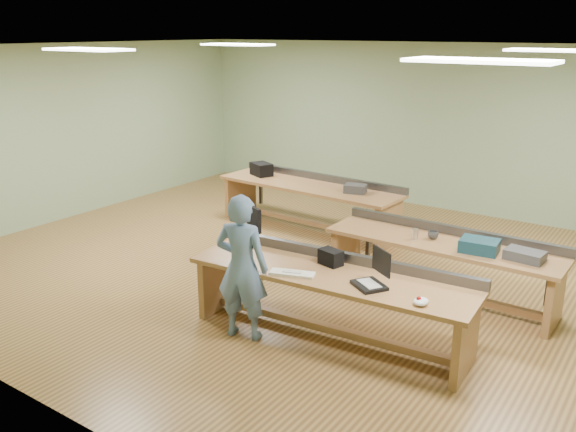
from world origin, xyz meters
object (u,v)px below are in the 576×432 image
object	(u,v)px
person	(242,267)
parts_bin_teal	(479,246)
drinks_can	(415,234)
laptop_base	(369,285)
parts_bin_grey	(525,255)
camera_bag	(331,257)
task_chair	(245,243)
workbench_front	(332,288)
mug	(433,235)
workbench_mid	(443,256)
workbench_back	(310,195)

from	to	relation	value
person	parts_bin_teal	xyz separation A→B (m)	(1.88, 2.04, 0.02)
drinks_can	person	bearing A→B (deg)	-118.17
laptop_base	drinks_can	world-z (taller)	drinks_can
parts_bin_grey	drinks_can	world-z (taller)	drinks_can
camera_bag	task_chair	xyz separation A→B (m)	(-1.99, 1.00, -0.54)
workbench_front	drinks_can	xyz separation A→B (m)	(0.30, 1.49, 0.25)
workbench_front	parts_bin_grey	bearing A→B (deg)	39.55
mug	workbench_front	bearing A→B (deg)	-106.62
camera_bag	mug	bearing A→B (deg)	81.53
laptop_base	parts_bin_grey	world-z (taller)	parts_bin_grey
camera_bag	drinks_can	distance (m)	1.38
workbench_mid	workbench_front	bearing A→B (deg)	-110.30
workbench_back	laptop_base	xyz separation A→B (m)	(2.75, -3.21, 0.20)
camera_bag	drinks_can	size ratio (longest dim) A/B	1.91
parts_bin_teal	parts_bin_grey	bearing A→B (deg)	2.86
parts_bin_grey	person	bearing A→B (deg)	-139.09
workbench_back	laptop_base	distance (m)	4.23
workbench_front	camera_bag	bearing A→B (deg)	120.81
camera_bag	person	bearing A→B (deg)	-118.79
person	parts_bin_grey	bearing A→B (deg)	-153.62
camera_bag	parts_bin_teal	distance (m)	1.79
parts_bin_grey	mug	bearing A→B (deg)	174.79
parts_bin_grey	drinks_can	xyz separation A→B (m)	(-1.29, -0.03, 0.01)
laptop_base	parts_bin_teal	xyz separation A→B (m)	(0.58, 1.62, 0.06)
workbench_mid	task_chair	world-z (taller)	workbench_mid
person	workbench_mid	bearing A→B (deg)	-137.58
mug	workbench_mid	bearing A→B (deg)	-0.21
workbench_back	parts_bin_grey	bearing A→B (deg)	-19.14
workbench_front	camera_bag	distance (m)	0.34
laptop_base	parts_bin_teal	world-z (taller)	parts_bin_teal
workbench_back	task_chair	bearing A→B (deg)	-82.93
parts_bin_grey	workbench_mid	bearing A→B (deg)	174.07
laptop_base	mug	world-z (taller)	mug
person	drinks_can	world-z (taller)	person
workbench_mid	person	distance (m)	2.59
parts_bin_teal	parts_bin_grey	distance (m)	0.50
person	laptop_base	xyz separation A→B (m)	(1.29, 0.41, -0.04)
laptop_base	parts_bin_grey	bearing A→B (deg)	89.51
drinks_can	parts_bin_grey	bearing A→B (deg)	1.33
workbench_back	drinks_can	world-z (taller)	drinks_can
task_chair	drinks_can	size ratio (longest dim) A/B	6.21
task_chair	mug	world-z (taller)	mug
parts_bin_grey	workbench_back	bearing A→B (deg)	157.83
parts_bin_grey	mug	size ratio (longest dim) A/B	3.24
workbench_back	person	world-z (taller)	person
camera_bag	task_chair	world-z (taller)	camera_bag
workbench_front	task_chair	size ratio (longest dim) A/B	3.88
parts_bin_teal	drinks_can	xyz separation A→B (m)	(-0.79, -0.00, -0.01)
workbench_front	mug	bearing A→B (deg)	69.42
workbench_back	person	xyz separation A→B (m)	(1.46, -3.63, 0.24)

